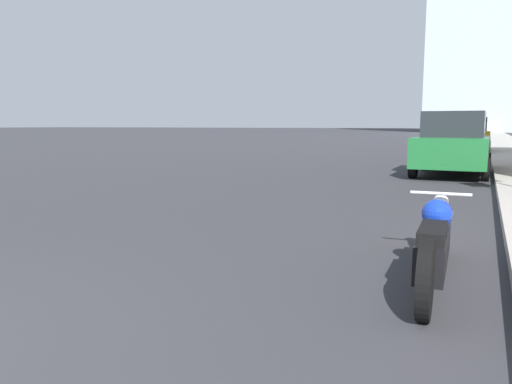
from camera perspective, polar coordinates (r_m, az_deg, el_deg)
The scene contains 4 objects.
sidewalk at distance 40.90m, azimuth 26.79°, elevation 4.98°, with size 2.53×240.00×0.15m.
motorcycle at distance 4.92m, azimuth 19.70°, elevation -5.47°, with size 0.62×2.56×0.74m.
parked_car_green at distance 15.42m, azimuth 21.60°, elevation 5.08°, with size 2.05×4.17×1.81m.
parked_car_yellow at distance 27.74m, azimuth 23.26°, elevation 5.97°, with size 1.93×3.99×1.81m.
Camera 1 is at (3.83, -0.84, 1.45)m, focal length 35.00 mm.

